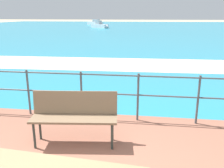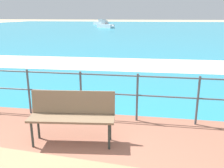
{
  "view_description": "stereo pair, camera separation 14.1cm",
  "coord_description": "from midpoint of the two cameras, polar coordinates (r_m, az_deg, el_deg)",
  "views": [
    {
      "loc": [
        0.7,
        -2.29,
        2.17
      ],
      "look_at": [
        -0.02,
        2.92,
        0.66
      ],
      "focal_mm": 38.63,
      "sensor_mm": 36.0,
      "label": 1
    },
    {
      "loc": [
        0.84,
        -2.27,
        2.17
      ],
      "look_at": [
        -0.02,
        2.92,
        0.66
      ],
      "focal_mm": 38.63,
      "sensor_mm": 36.0,
      "label": 2
    }
  ],
  "objects": [
    {
      "name": "boat_near",
      "position": [
        57.57,
        -2.52,
        14.24
      ],
      "size": [
        4.4,
        4.03,
        1.24
      ],
      "rotation": [
        0.0,
        0.0,
        2.42
      ],
      "color": "silver",
      "rests_on": "sea_water"
    },
    {
      "name": "sea_water",
      "position": [
        42.35,
        8.59,
        12.87
      ],
      "size": [
        90.0,
        90.0,
        0.01
      ],
      "primitive_type": "cube",
      "color": "teal",
      "rests_on": "ground"
    },
    {
      "name": "boat_far",
      "position": [
        43.45,
        -1.38,
        13.68
      ],
      "size": [
        3.74,
        3.35,
        1.3
      ],
      "rotation": [
        0.0,
        0.0,
        5.58
      ],
      "color": "silver",
      "rests_on": "sea_water"
    },
    {
      "name": "railing_fence",
      "position": [
        4.95,
        -0.01,
        -1.47
      ],
      "size": [
        5.94,
        0.04,
        1.0
      ],
      "color": "#4C5156",
      "rests_on": "patio_paving"
    },
    {
      "name": "park_bench",
      "position": [
        4.12,
        -8.4,
        -6.56
      ],
      "size": [
        1.46,
        0.58,
        0.88
      ],
      "rotation": [
        0.0,
        0.0,
        0.11
      ],
      "color": "#7A6047",
      "rests_on": "patio_paving"
    },
    {
      "name": "beach_strip",
      "position": [
        11.09,
        5.27,
        4.66
      ],
      "size": [
        54.06,
        4.57,
        0.01
      ],
      "primitive_type": "cube",
      "rotation": [
        0.0,
        0.0,
        0.03
      ],
      "color": "beige",
      "rests_on": "ground"
    }
  ]
}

